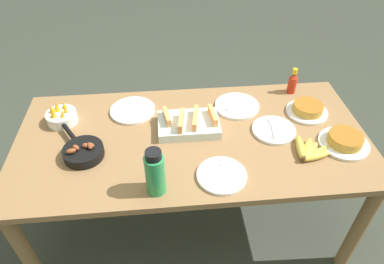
{
  "coord_description": "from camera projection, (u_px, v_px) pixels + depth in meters",
  "views": [
    {
      "loc": [
        -0.12,
        -1.32,
        1.93
      ],
      "look_at": [
        0.0,
        0.0,
        0.78
      ],
      "focal_mm": 32.0,
      "sensor_mm": 36.0,
      "label": 1
    }
  ],
  "objects": [
    {
      "name": "ground_plane",
      "position": [
        192.0,
        220.0,
        2.26
      ],
      "size": [
        14.0,
        14.0,
        0.0
      ],
      "primitive_type": "plane",
      "color": "#383D33"
    },
    {
      "name": "dining_table",
      "position": [
        192.0,
        149.0,
        1.83
      ],
      "size": [
        1.82,
        0.87,
        0.75
      ],
      "color": "olive",
      "rests_on": "ground_plane"
    },
    {
      "name": "banana_bunch",
      "position": [
        309.0,
        151.0,
        1.66
      ],
      "size": [
        0.19,
        0.19,
        0.04
      ],
      "color": "gold",
      "rests_on": "dining_table"
    },
    {
      "name": "melon_tray",
      "position": [
        189.0,
        124.0,
        1.8
      ],
      "size": [
        0.32,
        0.22,
        0.1
      ],
      "color": "silver",
      "rests_on": "dining_table"
    },
    {
      "name": "skillet",
      "position": [
        83.0,
        151.0,
        1.65
      ],
      "size": [
        0.25,
        0.32,
        0.08
      ],
      "rotation": [
        0.0,
        0.0,
        2.13
      ],
      "color": "black",
      "rests_on": "dining_table"
    },
    {
      "name": "frittata_plate_center",
      "position": [
        307.0,
        110.0,
        1.9
      ],
      "size": [
        0.23,
        0.23,
        0.06
      ],
      "color": "white",
      "rests_on": "dining_table"
    },
    {
      "name": "frittata_plate_side",
      "position": [
        345.0,
        141.0,
        1.71
      ],
      "size": [
        0.25,
        0.25,
        0.06
      ],
      "color": "white",
      "rests_on": "dining_table"
    },
    {
      "name": "empty_plate_near_front",
      "position": [
        222.0,
        175.0,
        1.56
      ],
      "size": [
        0.23,
        0.23,
        0.02
      ],
      "color": "white",
      "rests_on": "dining_table"
    },
    {
      "name": "empty_plate_far_left",
      "position": [
        237.0,
        106.0,
        1.96
      ],
      "size": [
        0.25,
        0.25,
        0.02
      ],
      "color": "white",
      "rests_on": "dining_table"
    },
    {
      "name": "empty_plate_far_right",
      "position": [
        133.0,
        110.0,
        1.93
      ],
      "size": [
        0.25,
        0.25,
        0.02
      ],
      "color": "white",
      "rests_on": "dining_table"
    },
    {
      "name": "empty_plate_mid_edge",
      "position": [
        274.0,
        130.0,
        1.8
      ],
      "size": [
        0.23,
        0.23,
        0.02
      ],
      "color": "white",
      "rests_on": "dining_table"
    },
    {
      "name": "fruit_bowl_mango",
      "position": [
        61.0,
        116.0,
        1.84
      ],
      "size": [
        0.16,
        0.16,
        0.11
      ],
      "color": "white",
      "rests_on": "dining_table"
    },
    {
      "name": "water_bottle",
      "position": [
        155.0,
        173.0,
        1.43
      ],
      "size": [
        0.09,
        0.09,
        0.23
      ],
      "color": "#2D9351",
      "rests_on": "dining_table"
    },
    {
      "name": "hot_sauce_bottle",
      "position": [
        293.0,
        82.0,
        2.03
      ],
      "size": [
        0.05,
        0.05,
        0.16
      ],
      "color": "#B72814",
      "rests_on": "dining_table"
    }
  ]
}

